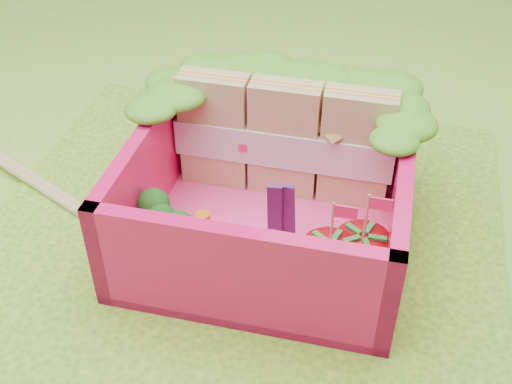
{
  "coord_description": "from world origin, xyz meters",
  "views": [
    {
      "loc": [
        0.64,
        -2.35,
        2.22
      ],
      "look_at": [
        0.07,
        0.04,
        0.28
      ],
      "focal_mm": 45.0,
      "sensor_mm": 36.0,
      "label": 1
    }
  ],
  "objects": [
    {
      "name": "broccoli",
      "position": [
        -0.3,
        -0.23,
        0.26
      ],
      "size": [
        0.32,
        0.32,
        0.25
      ],
      "color": "#6CAC53",
      "rests_on": "bento_floor"
    },
    {
      "name": "ground",
      "position": [
        0.0,
        0.0,
        0.0
      ],
      "size": [
        14.0,
        14.0,
        0.0
      ],
      "primitive_type": "plane",
      "color": "#85B633",
      "rests_on": "ground"
    },
    {
      "name": "bento_box",
      "position": [
        0.14,
        0.04,
        0.31
      ],
      "size": [
        1.3,
        1.3,
        0.55
      ],
      "color": "#F0145A",
      "rests_on": "placemat"
    },
    {
      "name": "strawberry_right",
      "position": [
        0.62,
        -0.22,
        0.21
      ],
      "size": [
        0.25,
        0.25,
        0.49
      ],
      "color": "red",
      "rests_on": "bento_floor"
    },
    {
      "name": "strawberry_left",
      "position": [
        0.48,
        -0.31,
        0.21
      ],
      "size": [
        0.25,
        0.25,
        0.49
      ],
      "color": "red",
      "rests_on": "bento_floor"
    },
    {
      "name": "sandwich_stack",
      "position": [
        0.15,
        0.36,
        0.39
      ],
      "size": [
        1.14,
        0.18,
        0.63
      ],
      "color": "tan",
      "rests_on": "bento_floor"
    },
    {
      "name": "snap_peas",
      "position": [
        0.54,
        -0.22,
        0.11
      ],
      "size": [
        0.63,
        0.58,
        0.05
      ],
      "color": "#6AC33D",
      "rests_on": "bento_floor"
    },
    {
      "name": "carrot_sticks",
      "position": [
        -0.12,
        -0.27,
        0.2
      ],
      "size": [
        0.09,
        0.15,
        0.25
      ],
      "color": "orange",
      "rests_on": "bento_floor"
    },
    {
      "name": "purple_wedges",
      "position": [
        0.22,
        -0.07,
        0.27
      ],
      "size": [
        0.13,
        0.04,
        0.38
      ],
      "color": "#451751",
      "rests_on": "bento_floor"
    },
    {
      "name": "placemat",
      "position": [
        0.0,
        0.0,
        0.01
      ],
      "size": [
        2.6,
        2.6,
        0.03
      ],
      "primitive_type": "cube",
      "color": "#629D23",
      "rests_on": "ground"
    },
    {
      "name": "lettuce_ruffle",
      "position": [
        0.14,
        0.51,
        0.64
      ],
      "size": [
        1.43,
        0.77,
        0.11
      ],
      "color": "#2F8418",
      "rests_on": "bento_box"
    },
    {
      "name": "bento_floor",
      "position": [
        0.14,
        0.04,
        0.06
      ],
      "size": [
        1.3,
        1.3,
        0.05
      ],
      "primitive_type": "cube",
      "color": "#FF418F",
      "rests_on": "placemat"
    },
    {
      "name": "chopsticks",
      "position": [
        -1.02,
        0.03,
        0.05
      ],
      "size": [
        1.91,
        0.93,
        0.04
      ],
      "color": "tan",
      "rests_on": "placemat"
    }
  ]
}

